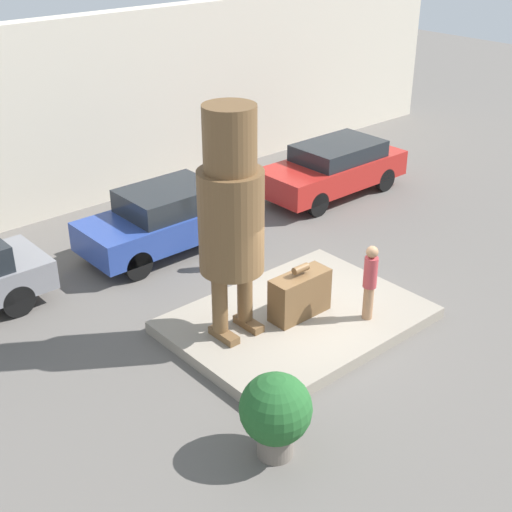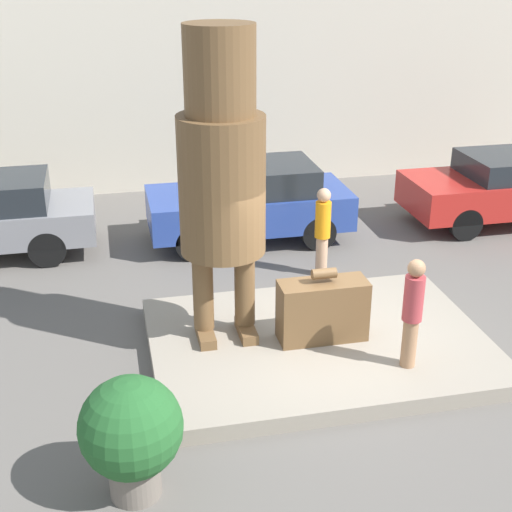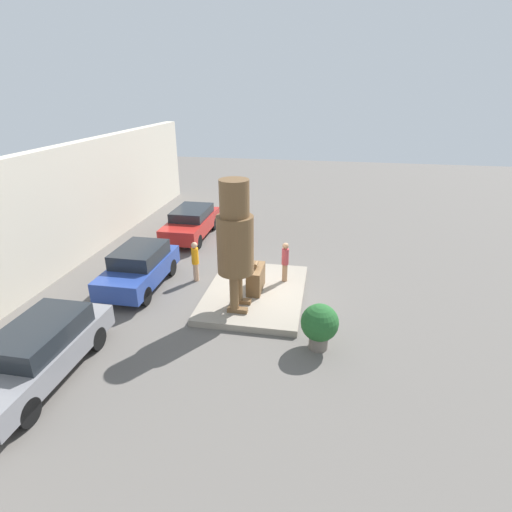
# 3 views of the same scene
# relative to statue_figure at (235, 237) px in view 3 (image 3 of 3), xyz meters

# --- Properties ---
(ground_plane) EXTENTS (60.00, 60.00, 0.00)m
(ground_plane) POSITION_rel_statue_figure_xyz_m (1.33, -0.41, -2.82)
(ground_plane) COLOR #605B56
(pedestal) EXTENTS (4.90, 3.56, 0.24)m
(pedestal) POSITION_rel_statue_figure_xyz_m (1.33, -0.41, -2.70)
(pedestal) COLOR gray
(pedestal) RESTS_ON ground_plane
(building_backdrop) EXTENTS (28.00, 0.60, 5.03)m
(building_backdrop) POSITION_rel_statue_figure_xyz_m (1.33, 8.02, -0.31)
(building_backdrop) COLOR beige
(building_backdrop) RESTS_ON ground_plane
(statue_figure) EXTENTS (1.20, 1.20, 4.42)m
(statue_figure) POSITION_rel_statue_figure_xyz_m (0.00, 0.00, 0.00)
(statue_figure) COLOR brown
(statue_figure) RESTS_ON pedestal
(giant_suitcase) EXTENTS (1.28, 0.50, 1.12)m
(giant_suitcase) POSITION_rel_statue_figure_xyz_m (1.37, -0.42, -2.12)
(giant_suitcase) COLOR brown
(giant_suitcase) RESTS_ON pedestal
(tourist) EXTENTS (0.27, 0.27, 1.58)m
(tourist) POSITION_rel_statue_figure_xyz_m (2.30, -1.39, -1.72)
(tourist) COLOR #A87A56
(tourist) RESTS_ON pedestal
(parked_car_grey) EXTENTS (4.76, 1.72, 1.54)m
(parked_car_grey) POSITION_rel_statue_figure_xyz_m (-4.12, 4.38, -2.00)
(parked_car_grey) COLOR gray
(parked_car_grey) RESTS_ON ground_plane
(parked_car_blue) EXTENTS (4.01, 1.77, 1.58)m
(parked_car_blue) POSITION_rel_statue_figure_xyz_m (1.27, 4.11, -1.98)
(parked_car_blue) COLOR #284293
(parked_car_blue) RESTS_ON ground_plane
(parked_car_red) EXTENTS (4.47, 1.81, 1.50)m
(parked_car_red) POSITION_rel_statue_figure_xyz_m (6.97, 3.97, -2.01)
(parked_car_red) COLOR #B2231E
(parked_car_red) RESTS_ON ground_plane
(planter_pot) EXTENTS (1.12, 1.12, 1.44)m
(planter_pot) POSITION_rel_statue_figure_xyz_m (-1.50, -2.84, -2.00)
(planter_pot) COLOR #70665B
(planter_pot) RESTS_ON ground_plane
(worker_hivis) EXTENTS (0.28, 0.28, 1.65)m
(worker_hivis) POSITION_rel_statue_figure_xyz_m (2.16, 2.16, -1.92)
(worker_hivis) COLOR tan
(worker_hivis) RESTS_ON ground_plane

